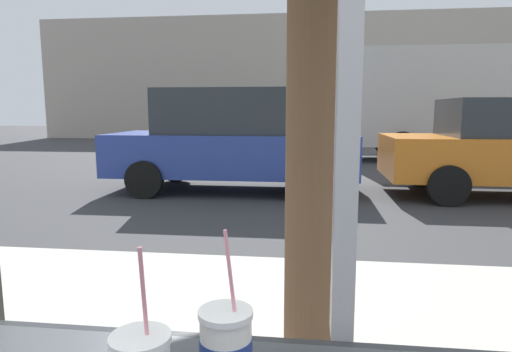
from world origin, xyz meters
The scene contains 6 objects.
ground_plane centered at (0.00, 8.00, 0.00)m, with size 60.00×60.00×0.00m, color #38383A.
sidewalk_strip centered at (0.00, 1.60, 0.07)m, with size 16.00×2.80×0.14m, color #B2ADA3.
building_facade_far centered at (0.00, 21.79, 3.04)m, with size 28.00×1.20×6.07m, color #A89E8E.
soda_cup_right centered at (-0.23, -0.15, 1.04)m, with size 0.10×0.10×0.31m.
parked_car_blue centered at (-1.53, 7.07, 0.92)m, with size 4.42×1.96×1.85m.
box_truck centered at (4.13, 12.78, 1.72)m, with size 7.21×2.44×3.19m.
Camera 1 is at (-0.08, -0.91, 1.48)m, focal length 31.13 mm.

